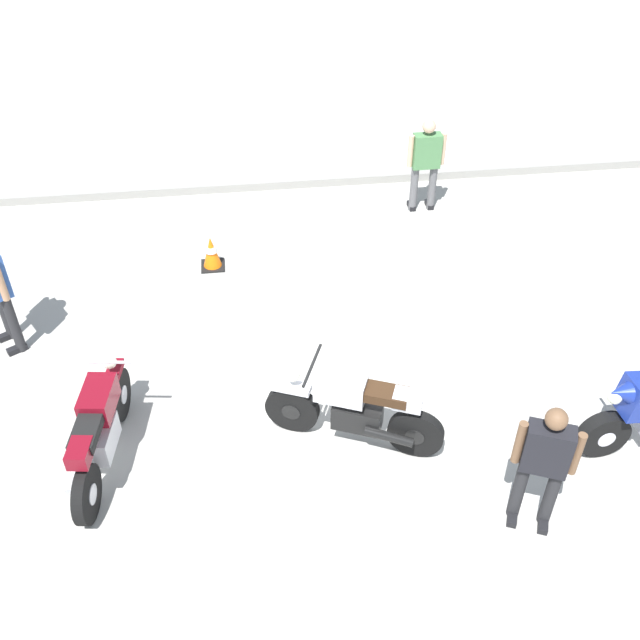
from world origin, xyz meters
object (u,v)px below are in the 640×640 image
(motorcycle_silver_cruiser, at_px, (354,409))
(person_in_green_shirt, at_px, (426,160))
(traffic_cone, at_px, (211,253))
(person_in_black_shirt, at_px, (544,461))
(motorcycle_maroon_cruiser, at_px, (100,430))

(motorcycle_silver_cruiser, distance_m, person_in_green_shirt, 5.47)
(motorcycle_silver_cruiser, bearing_deg, traffic_cone, -44.60)
(person_in_black_shirt, relative_size, traffic_cone, 3.04)
(traffic_cone, bearing_deg, motorcycle_silver_cruiser, -67.03)
(motorcycle_maroon_cruiser, distance_m, person_in_green_shirt, 6.99)
(person_in_green_shirt, bearing_deg, person_in_black_shirt, 175.57)
(motorcycle_maroon_cruiser, height_order, person_in_black_shirt, person_in_black_shirt)
(motorcycle_silver_cruiser, height_order, traffic_cone, motorcycle_silver_cruiser)
(motorcycle_silver_cruiser, xyz_separation_m, motorcycle_maroon_cruiser, (-2.82, 0.04, 0.00))
(motorcycle_silver_cruiser, relative_size, traffic_cone, 3.73)
(motorcycle_silver_cruiser, relative_size, motorcycle_maroon_cruiser, 0.95)
(motorcycle_maroon_cruiser, height_order, traffic_cone, motorcycle_maroon_cruiser)
(motorcycle_silver_cruiser, distance_m, traffic_cone, 4.10)
(person_in_black_shirt, distance_m, person_in_green_shirt, 6.37)
(traffic_cone, bearing_deg, person_in_black_shirt, -57.17)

